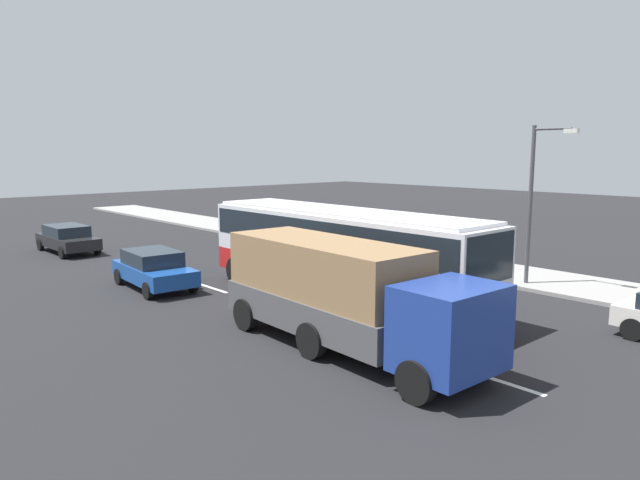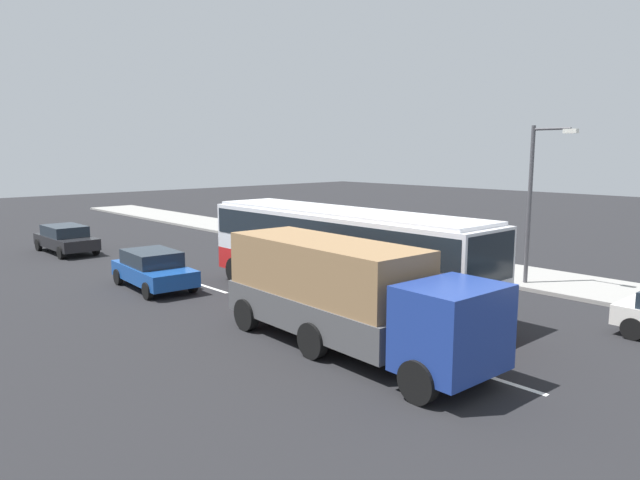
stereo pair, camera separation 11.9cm
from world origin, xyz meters
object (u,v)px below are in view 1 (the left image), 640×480
at_px(cargo_truck, 344,293).
at_px(car_black_sedan, 67,238).
at_px(car_blue_saloon, 154,268).
at_px(coach_bus, 341,245).
at_px(street_lamp, 536,193).

xyz_separation_m(cargo_truck, car_black_sedan, (-20.62, -0.16, -0.81)).
distance_m(cargo_truck, car_blue_saloon, 10.10).
bearing_deg(car_black_sedan, coach_bus, 11.69).
bearing_deg(car_blue_saloon, street_lamp, 52.25).
xyz_separation_m(cargo_truck, street_lamp, (-0.14, 10.53, 2.15)).
bearing_deg(coach_bus, street_lamp, 63.96).
relative_size(cargo_truck, car_blue_saloon, 1.92).
xyz_separation_m(car_black_sedan, car_blue_saloon, (10.56, -0.33, 0.01)).
xyz_separation_m(car_black_sedan, street_lamp, (20.49, 10.69, 2.95)).
bearing_deg(car_black_sedan, car_blue_saloon, -2.20).
bearing_deg(cargo_truck, street_lamp, 93.27).
bearing_deg(car_blue_saloon, cargo_truck, 7.05).
distance_m(coach_bus, cargo_truck, 5.07).
bearing_deg(cargo_truck, car_blue_saloon, -174.66).
bearing_deg(car_blue_saloon, car_black_sedan, -177.57).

